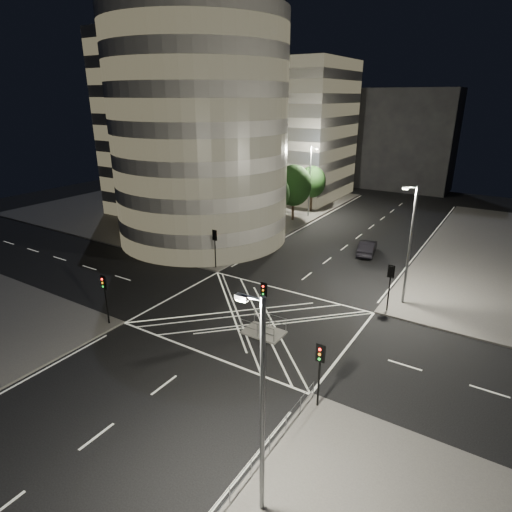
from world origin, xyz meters
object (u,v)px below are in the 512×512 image
Objects in this scene: traffic_signal_fl at (215,242)px; traffic_signal_fr at (390,279)px; street_lamp_right_near at (261,404)px; central_island at (264,332)px; traffic_signal_island at (264,298)px; street_lamp_left_near at (238,205)px; street_lamp_left_far at (310,179)px; sedan at (367,248)px; traffic_signal_nl at (105,291)px; traffic_signal_nr at (320,364)px; street_lamp_right_far at (409,242)px.

traffic_signal_fr is (17.60, 0.00, 0.00)m from traffic_signal_fl.
traffic_signal_fr is 20.97m from street_lamp_right_near.
central_island is 0.30× the size of street_lamp_right_near.
traffic_signal_fl is at bearing 142.46° from traffic_signal_island.
street_lamp_left_near reaches higher than central_island.
street_lamp_left_far is 1.00× the size of street_lamp_right_near.
sedan is (-5.85, 12.43, -2.12)m from traffic_signal_fr.
street_lamp_left_near is at bearing 91.94° from traffic_signal_nl.
traffic_signal_island is (0.00, 0.00, 2.84)m from central_island.
traffic_signal_fl is 1.00× the size of traffic_signal_nr.
traffic_signal_fr and traffic_signal_island have the same top height.
street_lamp_left_near is 18.00m from street_lamp_left_far.
sedan is (12.38, -10.77, -4.74)m from street_lamp_left_far.
street_lamp_left_near and street_lamp_left_far have the same top height.
traffic_signal_fr is 13.90m from sedan.
street_lamp_right_near is at bearing -48.76° from traffic_signal_fl.
central_island is at bearing -37.54° from traffic_signal_fl.
traffic_signal_fl and traffic_signal_island have the same top height.
central_island is 15.54m from street_lamp_right_near.
traffic_signal_fr is at bearing 104.44° from sedan.
street_lamp_left_far reaches higher than traffic_signal_nl.
traffic_signal_nl reaches higher than sedan.
traffic_signal_island reaches higher than central_island.
street_lamp_right_near is (7.44, -12.50, 2.63)m from traffic_signal_island.
traffic_signal_island is 13.13m from street_lamp_right_far.
traffic_signal_nl is 0.40× the size of street_lamp_left_near.
traffic_signal_island is 0.40× the size of street_lamp_right_far.
traffic_signal_fr is 29.63m from street_lamp_left_far.
street_lamp_right_far is (0.64, 15.80, 2.63)m from traffic_signal_nr.
street_lamp_right_far is at bearing 111.61° from sedan.
central_island is 11.10m from traffic_signal_fr.
traffic_signal_fl is at bearing 131.24° from street_lamp_right_near.
traffic_signal_island is at bearing -37.54° from traffic_signal_fl.
traffic_signal_island is at bearing -49.73° from street_lamp_left_near.
traffic_signal_fr is 0.40× the size of street_lamp_right_far.
traffic_signal_fr reaches higher than sedan.
traffic_signal_fr is 0.40× the size of street_lamp_left_far.
traffic_signal_nr is at bearing -37.93° from central_island.
traffic_signal_fl is 22.24m from traffic_signal_nr.
street_lamp_right_far is 2.07× the size of sedan.
street_lamp_right_near is (18.24, -20.80, 2.63)m from traffic_signal_fl.
central_island is 0.75× the size of traffic_signal_fr.
street_lamp_left_near is (-11.44, 13.50, 5.47)m from central_island.
street_lamp_left_near is at bearing 130.27° from traffic_signal_island.
traffic_signal_nr is (17.60, -13.60, 0.00)m from traffic_signal_fl.
sedan is (-6.49, 33.23, -4.74)m from street_lamp_right_near.
traffic_signal_fl reaches higher than central_island.
traffic_signal_fl is 0.40× the size of street_lamp_left_far.
street_lamp_left_far is (-0.64, 36.80, 2.63)m from traffic_signal_nl.
traffic_signal_island is (10.80, 5.30, 0.00)m from traffic_signal_nl.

